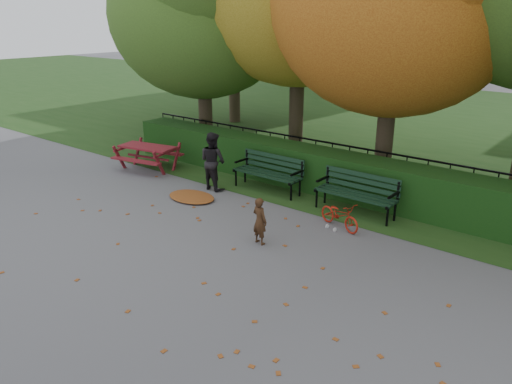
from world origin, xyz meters
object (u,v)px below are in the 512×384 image
Objects in this scene: bicycle at (340,215)px; bench_left at (269,170)px; picnic_table at (148,151)px; child at (260,221)px; bench_right at (358,190)px; adult at (213,161)px.

bench_left is at bearing 86.90° from bicycle.
picnic_table is 5.71m from child.
picnic_table is (-6.10, -0.74, 0.00)m from bench_right.
bench_right is at bearing 0.00° from bench_left.
child is 3.36m from adult.
picnic_table is 1.26× the size of adult.
bicycle is at bearing -82.60° from bench_right.
adult is at bearing -13.38° from picnic_table.
bicycle is at bearing -20.72° from bench_left.
bicycle is at bearing -108.37° from child.
picnic_table is at bearing 105.63° from bicycle.
adult is at bearing -144.92° from bench_left.
bench_left reaches higher than picnic_table.
bench_left is 3.07m from child.
adult is 1.35× the size of bicycle.
adult is (-2.86, 1.75, 0.26)m from child.
bench_left is at bearing 180.00° from bench_right.
bicycle is (6.22, -0.22, -0.24)m from picnic_table.
picnic_table reaches higher than bicycle.
child reaches higher than bench_right.
child is at bearing -56.00° from bench_left.
picnic_table is 1.97× the size of child.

